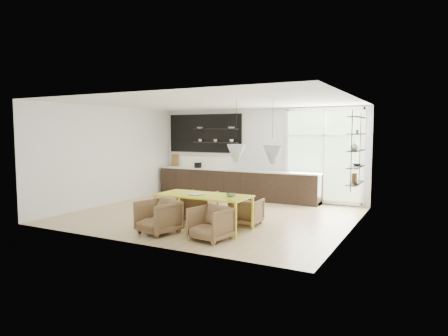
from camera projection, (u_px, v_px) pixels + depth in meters
room at (250, 157)px, 10.91m from camera, size 7.02×6.01×2.91m
kitchen_run at (234, 180)px, 12.99m from camera, size 5.54×0.69×2.75m
right_shelving at (356, 153)px, 9.67m from camera, size 0.26×1.22×1.90m
dining_table at (203, 197)px, 8.82m from camera, size 2.09×0.94×0.76m
armchair_back_left at (200, 205)px, 9.88m from camera, size 0.83×0.85×0.69m
armchair_back_right at (247, 211)px, 9.26m from camera, size 0.68×0.70×0.62m
armchair_front_left at (158, 217)px, 8.44m from camera, size 0.93×0.95×0.71m
armchair_front_right at (211, 223)px, 7.93m from camera, size 0.83×0.84×0.67m
wire_stool at (172, 211)px, 9.54m from camera, size 0.32×0.32×0.40m
table_book at (193, 194)px, 8.88m from camera, size 0.30×0.35×0.03m
table_bowl at (231, 195)px, 8.58m from camera, size 0.25×0.25×0.06m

